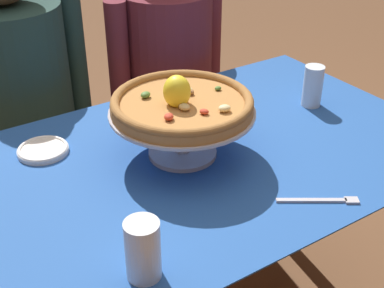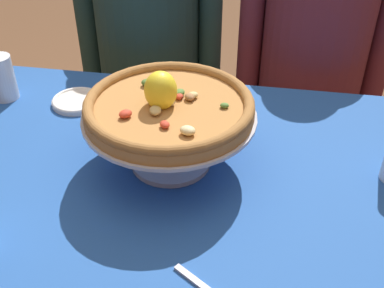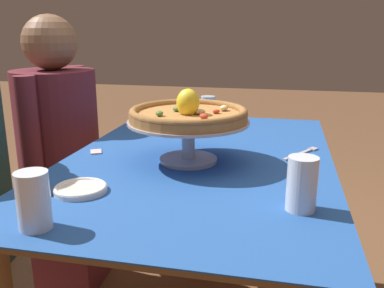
% 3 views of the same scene
% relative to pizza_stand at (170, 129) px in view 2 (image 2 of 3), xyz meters
% --- Properties ---
extents(dining_table, '(1.33, 0.85, 0.75)m').
position_rel_pizza_stand_xyz_m(dining_table, '(0.06, -0.03, -0.20)').
color(dining_table, brown).
rests_on(dining_table, ground).
extents(pizza_stand, '(0.38, 0.38, 0.13)m').
position_rel_pizza_stand_xyz_m(pizza_stand, '(0.00, 0.00, 0.00)').
color(pizza_stand, '#B7B7C1').
rests_on(pizza_stand, dining_table).
extents(pizza, '(0.37, 0.37, 0.10)m').
position_rel_pizza_stand_xyz_m(pizza, '(-0.00, -0.00, 0.06)').
color(pizza, '#AD753D').
rests_on(pizza, pizza_stand).
extents(water_glass_back_left, '(0.07, 0.07, 0.13)m').
position_rel_pizza_stand_xyz_m(water_glass_back_left, '(-0.52, 0.21, -0.04)').
color(water_glass_back_left, white).
rests_on(water_glass_back_left, dining_table).
extents(side_plate, '(0.14, 0.14, 0.02)m').
position_rel_pizza_stand_xyz_m(side_plate, '(-0.31, 0.22, -0.09)').
color(side_plate, silver).
rests_on(side_plate, dining_table).
extents(sugar_packet, '(0.06, 0.05, 0.00)m').
position_rel_pizza_stand_xyz_m(sugar_packet, '(0.03, 0.33, -0.09)').
color(sugar_packet, beige).
rests_on(sugar_packet, dining_table).
extents(diner_left, '(0.52, 0.37, 1.25)m').
position_rel_pizza_stand_xyz_m(diner_left, '(-0.23, 0.70, -0.22)').
color(diner_left, gray).
rests_on(diner_left, ground).
extents(diner_right, '(0.50, 0.36, 1.21)m').
position_rel_pizza_stand_xyz_m(diner_right, '(0.35, 0.66, -0.25)').
color(diner_right, maroon).
rests_on(diner_right, ground).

